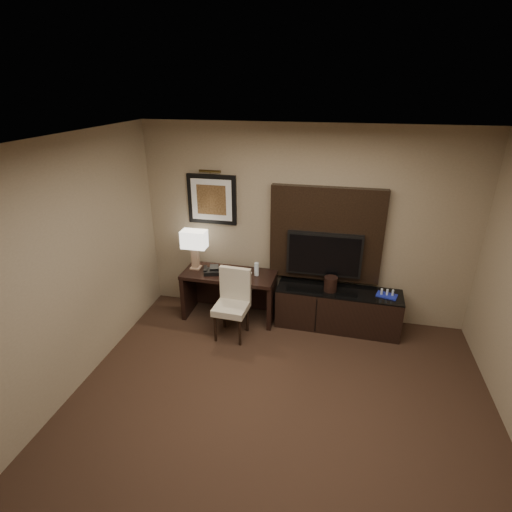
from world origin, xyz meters
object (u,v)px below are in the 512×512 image
(ice_bucket, at_px, (331,284))
(minibar_tray, at_px, (387,293))
(tv, at_px, (324,254))
(table_lamp, at_px, (195,248))
(credenza, at_px, (337,309))
(desk, at_px, (230,295))
(desk_chair, at_px, (231,307))
(water_bottle, at_px, (257,269))
(desk_phone, at_px, (212,270))

(ice_bucket, bearing_deg, minibar_tray, 0.26)
(tv, distance_m, table_lamp, 1.80)
(credenza, relative_size, table_lamp, 2.72)
(table_lamp, bearing_deg, desk, -6.41)
(tv, height_order, desk_chair, tv)
(desk, distance_m, water_bottle, 0.59)
(desk, relative_size, desk_chair, 1.48)
(ice_bucket, relative_size, minibar_tray, 0.77)
(table_lamp, bearing_deg, minibar_tray, -0.78)
(credenza, xyz_separation_m, desk_chair, (-1.37, -0.53, 0.15))
(tv, xyz_separation_m, desk_phone, (-1.52, -0.24, -0.27))
(water_bottle, bearing_deg, credenza, 1.68)
(desk_chair, distance_m, minibar_tray, 2.05)
(credenza, relative_size, tv, 1.67)
(desk_chair, height_order, table_lamp, table_lamp)
(desk, xyz_separation_m, credenza, (1.53, 0.05, -0.06))
(table_lamp, bearing_deg, water_bottle, -2.58)
(desk_phone, bearing_deg, desk_chair, -64.24)
(desk, xyz_separation_m, ice_bucket, (1.41, 0.02, 0.32))
(desk_chair, height_order, water_bottle, water_bottle)
(desk_phone, height_order, water_bottle, water_bottle)
(desk, bearing_deg, credenza, 3.32)
(desk_phone, bearing_deg, desk, -4.39)
(table_lamp, distance_m, ice_bucket, 1.94)
(desk, bearing_deg, tv, 9.85)
(desk_phone, bearing_deg, credenza, -13.72)
(table_lamp, relative_size, ice_bucket, 3.08)
(tv, distance_m, water_bottle, 0.94)
(water_bottle, bearing_deg, minibar_tray, 0.16)
(credenza, relative_size, water_bottle, 8.97)
(credenza, xyz_separation_m, water_bottle, (-1.13, -0.03, 0.50))
(credenza, height_order, desk_chair, desk_chair)
(credenza, bearing_deg, desk, -176.22)
(desk, relative_size, credenza, 0.78)
(credenza, xyz_separation_m, table_lamp, (-2.04, 0.01, 0.72))
(credenza, distance_m, tv, 0.78)
(credenza, distance_m, minibar_tray, 0.70)
(table_lamp, bearing_deg, desk_chair, -38.71)
(water_bottle, height_order, ice_bucket, water_bottle)
(credenza, bearing_deg, ice_bucket, -163.27)
(credenza, height_order, table_lamp, table_lamp)
(water_bottle, distance_m, ice_bucket, 1.02)
(desk_chair, relative_size, minibar_tray, 3.42)
(desk_phone, bearing_deg, minibar_tray, -15.27)
(desk_chair, height_order, ice_bucket, desk_chair)
(table_lamp, height_order, ice_bucket, table_lamp)
(tv, relative_size, desk_chair, 1.13)
(desk_chair, bearing_deg, ice_bucket, 25.16)
(desk_chair, bearing_deg, desk, 111.83)
(tv, bearing_deg, ice_bucket, -55.20)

